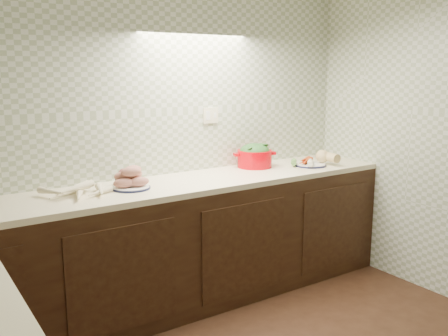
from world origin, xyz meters
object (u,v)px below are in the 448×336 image
parsnip_pile (78,193)px  dutch_oven (255,156)px  veg_plate (315,160)px  sweet_potato_plate (131,180)px  onion_bowl (126,179)px

parsnip_pile → dutch_oven: dutch_oven is taller
veg_plate → dutch_oven: bearing=155.4°
sweet_potato_plate → dutch_oven: bearing=6.7°
sweet_potato_plate → dutch_oven: 1.13m
sweet_potato_plate → veg_plate: sweet_potato_plate is taller
dutch_oven → veg_plate: 0.51m
onion_bowl → veg_plate: bearing=-7.1°
parsnip_pile → veg_plate: 1.95m
dutch_oven → parsnip_pile: bearing=-153.1°
sweet_potato_plate → onion_bowl: (0.01, 0.11, -0.02)m
onion_bowl → veg_plate: (1.57, -0.19, 0.00)m
veg_plate → sweet_potato_plate: bearing=177.1°
onion_bowl → dutch_oven: 1.11m
dutch_oven → veg_plate: bearing=-5.1°
veg_plate → parsnip_pile: bearing=179.5°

